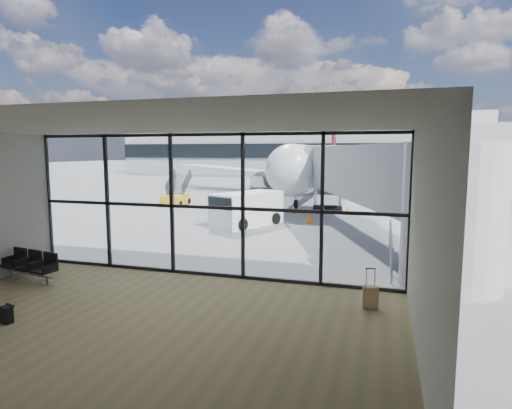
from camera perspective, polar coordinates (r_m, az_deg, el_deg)
The scene contains 22 objects.
ground at distance 52.63m, azimuth 10.90°, elevation 2.70°, with size 220.00×220.00×0.00m, color slate.
lounge_shell at distance 9.19m, azimuth -18.55°, elevation -1.29°, with size 12.02×8.01×4.51m.
glass_curtain_wall at distance 13.41m, azimuth -6.62°, elevation -0.16°, with size 12.10×0.12×4.50m.
jet_bridge at distance 19.33m, azimuth 15.57°, elevation 3.37°, with size 8.00×16.50×4.33m.
apron_railing at distance 16.05m, azimuth 17.56°, elevation -4.78°, with size 0.06×5.46×1.11m.
far_terminal at distance 74.42m, azimuth 12.27°, elevation 7.16°, with size 80.00×12.20×11.00m.
tree_0 at distance 98.08m, azimuth -14.27°, elevation 7.30°, with size 4.95×4.95×7.12m.
tree_1 at distance 95.16m, azimuth -11.15°, elevation 7.78°, with size 5.61×5.61×8.07m.
tree_2 at distance 92.53m, azimuth -7.83°, elevation 8.25°, with size 6.27×6.27×9.03m.
tree_3 at distance 90.19m, azimuth -4.32°, elevation 7.54°, with size 4.95×4.95×7.12m.
tree_4 at distance 88.23m, azimuth -0.65°, elevation 7.97°, with size 5.61×5.61×8.07m.
tree_5 at distance 86.65m, azimuth 3.18°, elevation 8.39°, with size 6.27×6.27×9.03m.
seating_row at distance 14.89m, azimuth -27.78°, elevation -7.03°, with size 2.06×0.91×0.91m.
backpack at distance 11.64m, azimuth -30.36°, elevation -12.56°, with size 0.33×0.32×0.43m.
suitcase at distance 11.31m, azimuth 15.01°, elevation -11.85°, with size 0.40×0.31×1.02m.
airliner at distance 42.19m, azimuth 8.48°, elevation 5.32°, with size 29.45×34.08×8.78m.
service_van at distance 22.68m, azimuth -1.38°, elevation -0.56°, with size 3.28×4.42×1.76m.
belt_loader at distance 36.59m, azimuth 0.29°, elevation 1.83°, with size 2.45×3.84×1.68m.
mobile_stairs at distance 32.24m, azimuth -10.63°, elevation 0.88°, with size 1.82×3.10×2.09m.
traffic_cone_a at distance 27.16m, azimuth 5.05°, elevation -0.70°, with size 0.37×0.37×0.53m.
traffic_cone_b at distance 23.77m, azimuth 7.13°, elevation -1.76°, with size 0.43×0.43×0.61m.
traffic_cone_c at distance 27.34m, azimuth 12.11°, elevation -0.79°, with size 0.37×0.37×0.53m.
Camera 1 is at (5.28, -12.22, 3.93)m, focal length 30.00 mm.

